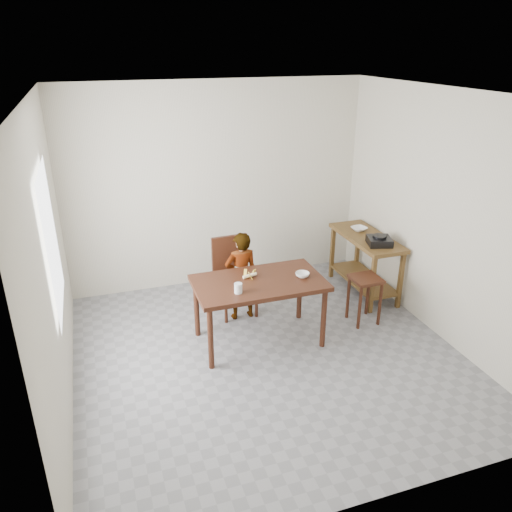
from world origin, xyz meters
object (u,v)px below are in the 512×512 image
object	(u,v)px
child	(241,276)
stool	(364,299)
dining_chair	(236,278)
prep_counter	(364,264)
dining_table	(259,311)

from	to	relation	value
child	stool	xyz separation A→B (m)	(1.35, -0.56, -0.26)
dining_chair	prep_counter	bearing A→B (deg)	-3.02
prep_counter	child	world-z (taller)	child
prep_counter	child	xyz separation A→B (m)	(-1.75, -0.13, 0.15)
dining_chair	stool	size ratio (longest dim) A/B	1.63
dining_table	dining_chair	size ratio (longest dim) A/B	1.48
dining_table	dining_chair	xyz separation A→B (m)	(-0.06, 0.70, 0.10)
prep_counter	dining_chair	distance (m)	1.78
dining_chair	dining_table	bearing A→B (deg)	-88.17
dining_table	prep_counter	distance (m)	1.86
dining_table	dining_chair	bearing A→B (deg)	94.85
child	dining_chair	xyz separation A→B (m)	(-0.03, 0.13, -0.08)
child	dining_chair	world-z (taller)	child
child	stool	bearing A→B (deg)	154.55
dining_table	stool	xyz separation A→B (m)	(1.32, 0.01, -0.08)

